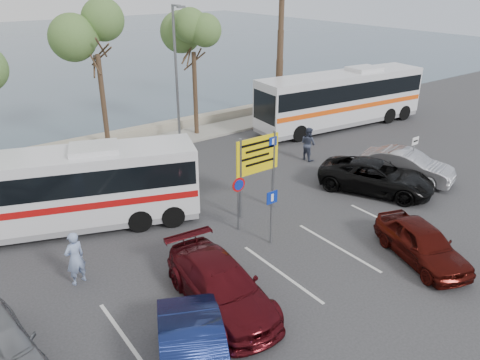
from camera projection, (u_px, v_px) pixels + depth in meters
ground at (288, 250)px, 17.97m from camera, size 120.00×120.00×0.00m
kerb_strip at (133, 148)px, 28.25m from camera, size 44.00×2.40×0.15m
seawall at (120, 136)px, 29.63m from camera, size 48.00×0.80×0.60m
tree_mid at (95, 37)px, 24.77m from camera, size 3.20×3.20×8.00m
tree_right at (193, 38)px, 28.21m from camera, size 3.20×3.20×7.40m
street_lamp_right at (177, 68)px, 27.68m from camera, size 0.45×1.15×8.01m
direction_sign at (258, 161)px, 19.88m from camera, size 2.20×0.12×3.60m
sign_no_stop at (238, 195)px, 18.76m from camera, size 0.60×0.08×2.35m
sign_parking at (271, 210)px, 17.85m from camera, size 0.50×0.07×2.25m
sign_taxi at (413, 152)px, 23.80m from camera, size 0.50×0.07×2.20m
lane_markings at (282, 272)px, 16.61m from camera, size 12.02×4.20×0.01m
coach_bus_left at (56, 194)px, 18.78m from camera, size 11.41×6.12×3.51m
coach_bus_right at (341, 101)px, 31.81m from camera, size 12.70×3.95×3.89m
car_maroon at (221, 285)px, 14.72m from camera, size 2.56×5.26×1.48m
car_red at (422, 243)px, 17.08m from camera, size 2.95×4.52×1.43m
suv_black at (376, 177)px, 22.56m from camera, size 4.64×5.94×1.50m
car_silver_b at (407, 165)px, 23.86m from camera, size 3.00×4.88×1.52m
pedestrian_near at (75, 258)px, 15.69m from camera, size 0.80×0.63×1.95m
pedestrian_far at (308, 144)px, 26.31m from camera, size 0.75×0.94×1.90m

